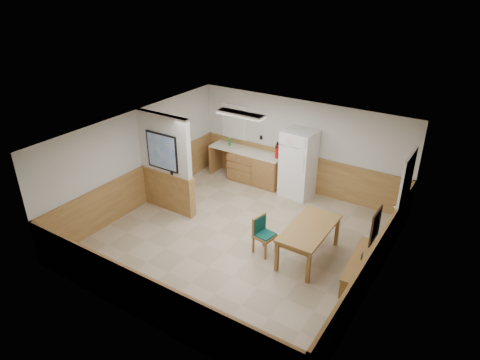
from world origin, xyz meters
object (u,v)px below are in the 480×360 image
Objects in this scene: dining_table at (309,231)px; soap_bottle at (230,142)px; refrigerator at (298,164)px; fire_extinguisher at (277,151)px; dining_chair at (262,232)px; dining_bench at (360,263)px.

dining_table is 4.44m from soap_bottle.
refrigerator is 2.81m from dining_table.
dining_chair is at bearing -62.02° from fire_extinguisher.
refrigerator is at bearing 0.98° from fire_extinguisher.
refrigerator is 8.20× the size of soap_bottle.
dining_bench is at bearing -40.80° from refrigerator.
dining_chair is (-2.05, -0.27, 0.15)m from dining_bench.
soap_bottle is (-1.57, 0.04, -0.09)m from fire_extinguisher.
dining_bench is (2.55, -2.47, -0.57)m from refrigerator.
fire_extinguisher reaches higher than dining_chair.
refrigerator is 2.22m from soap_bottle.
dining_table is 1.90× the size of dining_chair.
dining_bench is at bearing 18.32° from dining_chair.
soap_bottle reaches higher than dining_chair.
refrigerator is 0.68m from fire_extinguisher.
dining_chair is (0.50, -2.74, -0.41)m from refrigerator.
dining_bench is (1.12, -0.06, -0.31)m from dining_table.
refrigerator reaches higher than dining_table.
soap_bottle is at bearing -175.92° from fire_extinguisher.
fire_extinguisher is at bearing 130.13° from dining_table.
dining_bench is at bearing -32.75° from fire_extinguisher.
refrigerator is 3.60m from dining_bench.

